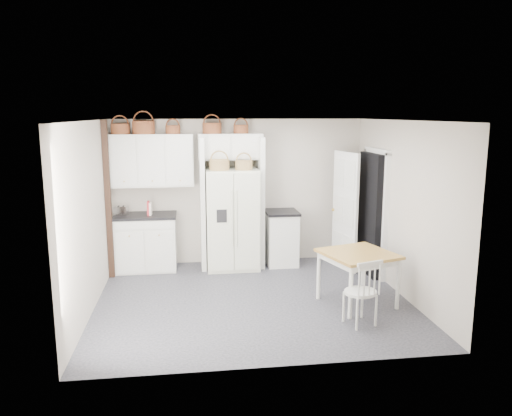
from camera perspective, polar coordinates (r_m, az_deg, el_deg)
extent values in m
plane|color=black|center=(7.46, -0.40, -10.42)|extent=(4.50, 4.50, 0.00)
plane|color=white|center=(6.96, -0.43, 9.97)|extent=(4.50, 4.50, 0.00)
plane|color=#B8AD9E|center=(9.05, -2.03, 1.89)|extent=(4.50, 0.00, 4.50)
plane|color=#B8AD9E|center=(7.17, -18.54, -1.03)|extent=(0.00, 4.00, 4.00)
plane|color=#B8AD9E|center=(7.71, 16.41, -0.12)|extent=(0.00, 4.00, 4.00)
cube|color=silver|center=(8.74, -2.73, -1.27)|extent=(0.91, 0.73, 1.75)
cube|color=white|center=(8.92, -12.41, -3.94)|extent=(1.02, 0.64, 0.94)
cube|color=white|center=(9.03, 2.91, -3.52)|extent=(0.53, 0.64, 0.94)
cube|color=olive|center=(7.33, 11.50, -7.87)|extent=(1.14, 1.14, 0.76)
cube|color=white|center=(6.64, 11.84, -9.39)|extent=(0.52, 0.50, 0.87)
cube|color=black|center=(8.81, -12.54, -0.84)|extent=(1.06, 0.68, 0.04)
cube|color=black|center=(8.93, 2.94, -0.47)|extent=(0.58, 0.68, 0.04)
cube|color=silver|center=(8.84, -15.15, -0.28)|extent=(0.25, 0.18, 0.15)
cube|color=red|center=(8.70, -12.21, -0.03)|extent=(0.04, 0.16, 0.24)
cube|color=white|center=(8.70, -11.96, -0.10)|extent=(0.04, 0.15, 0.22)
cylinder|color=brown|center=(8.81, -15.26, 8.72)|extent=(0.31, 0.31, 0.18)
cylinder|color=brown|center=(8.77, -12.73, 8.97)|extent=(0.38, 0.38, 0.22)
cylinder|color=brown|center=(8.74, -9.48, 8.83)|extent=(0.25, 0.25, 0.14)
cylinder|color=brown|center=(8.75, -5.06, 9.06)|extent=(0.33, 0.33, 0.18)
cylinder|color=brown|center=(8.78, -1.73, 8.99)|extent=(0.26, 0.26, 0.15)
cylinder|color=brown|center=(8.47, -4.21, 4.95)|extent=(0.34, 0.34, 0.18)
cylinder|color=brown|center=(8.51, -1.40, 4.93)|extent=(0.29, 0.29, 0.16)
cube|color=white|center=(8.79, -11.76, 5.35)|extent=(1.40, 0.34, 0.90)
cube|color=white|center=(8.78, -2.93, 7.02)|extent=(1.12, 0.34, 0.45)
cube|color=white|center=(8.74, -6.13, 0.52)|extent=(0.08, 0.60, 2.30)
cube|color=white|center=(8.83, 0.50, 0.68)|extent=(0.08, 0.60, 2.30)
cube|color=black|center=(8.47, -16.55, 0.83)|extent=(0.09, 0.09, 2.60)
cube|color=black|center=(8.63, 13.09, -0.68)|extent=(0.18, 0.85, 2.05)
cube|color=white|center=(8.82, 10.14, -0.32)|extent=(0.21, 0.79, 2.05)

